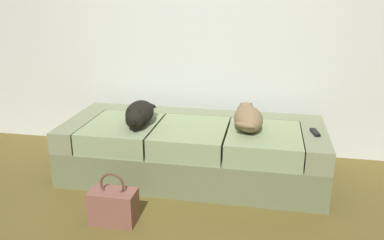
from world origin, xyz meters
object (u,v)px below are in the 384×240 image
Objects in this scene: dog_dark at (139,114)px; dog_tan at (248,117)px; couch at (193,150)px; tv_remote at (315,132)px; handbag at (114,206)px.

dog_dark is 0.90m from dog_tan.
couch is at bearing 13.10° from dog_dark.
dog_tan is at bearing 166.17° from tv_remote.
dog_dark and dog_tan have the same top height.
handbag is at bearing -87.52° from dog_dark.
dog_dark reaches higher than handbag.
dog_dark is at bearing 92.48° from handbag.
dog_tan reaches higher than handbag.
couch is 1.02m from tv_remote.
tv_remote reaches higher than couch.
dog_dark is at bearing -175.26° from dog_tan.
couch is 0.57m from dog_tan.
handbag is (-0.41, -0.83, -0.11)m from couch.
tv_remote is at bearing -3.16° from couch.
dog_dark reaches higher than couch.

